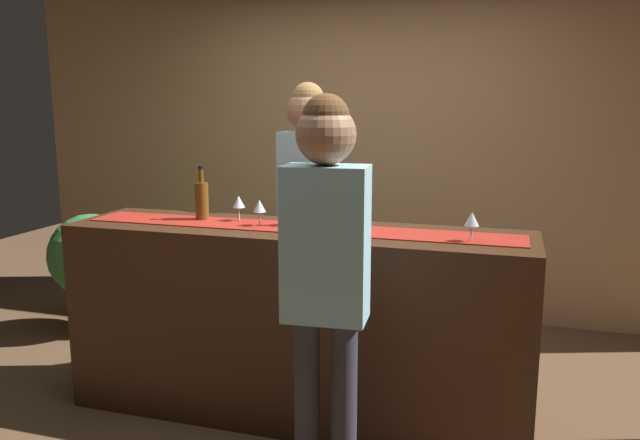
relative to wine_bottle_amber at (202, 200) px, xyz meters
The scene contains 13 objects.
ground_plane 1.28m from the wine_bottle_amber, ahead, with size 10.00×10.00×0.00m, color brown.
back_wall 1.95m from the wine_bottle_amber, 72.80° to the left, with size 6.00×0.12×2.90m, color tan.
bar_counter 0.85m from the wine_bottle_amber, ahead, with size 2.44×0.60×1.04m, color #3D2314.
counter_runner_cloth 0.58m from the wine_bottle_amber, ahead, with size 2.32×0.28×0.01m, color maroon.
wine_bottle_amber is the anchor object (origin of this frame).
wine_bottle_clear 0.88m from the wine_bottle_amber, ahead, with size 0.07×0.07×0.30m.
wine_bottle_green 0.63m from the wine_bottle_amber, ahead, with size 0.07×0.07×0.30m.
wine_glass_near_customer 0.38m from the wine_bottle_amber, 11.90° to the right, with size 0.07×0.07×0.14m.
wine_glass_mid_counter 1.47m from the wine_bottle_amber, ahead, with size 0.07×0.07×0.14m.
wine_glass_far_end 0.21m from the wine_bottle_amber, ahead, with size 0.07×0.07×0.14m.
bartender 0.69m from the wine_bottle_amber, 49.17° to the left, with size 0.35×0.25×1.80m.
customer_sipping 1.18m from the wine_bottle_amber, 37.80° to the right, with size 0.35×0.24×1.72m.
potted_plant_tall 1.58m from the wine_bottle_amber, 152.04° to the left, with size 0.61×0.61×0.89m.
Camera 1 is at (1.06, -3.02, 1.68)m, focal length 35.16 mm.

